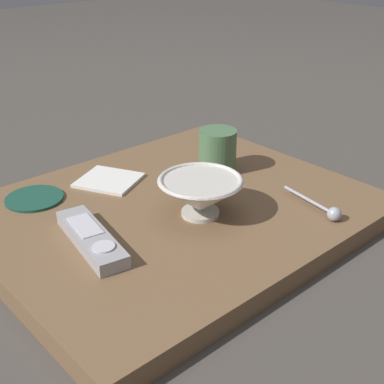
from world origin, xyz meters
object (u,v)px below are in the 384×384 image
Objects in this scene: coffee_mug at (217,151)px; tv_remote_near at (91,238)px; cereal_bowl at (200,194)px; teaspoon at (328,211)px; folded_napkin at (109,180)px; drink_coaster at (34,198)px.

coffee_mug is 0.46× the size of tv_remote_near.
cereal_bowl is 1.09× the size of teaspoon.
tv_remote_near is at bearing 11.76° from coffee_mug.
folded_napkin is 1.37× the size of drink_coaster.
teaspoon is 0.93× the size of folded_napkin.
drink_coaster is (-0.00, -0.20, -0.01)m from tv_remote_near.
cereal_bowl is 1.39× the size of drink_coaster.
cereal_bowl is 0.20m from tv_remote_near.
tv_remote_near is 0.23m from folded_napkin.
cereal_bowl reaches higher than drink_coaster.
teaspoon is at bearing 135.85° from cereal_bowl.
teaspoon is (-0.16, 0.15, -0.03)m from cereal_bowl.
coffee_mug is 0.23m from folded_napkin.
cereal_bowl is 0.77× the size of tv_remote_near.
coffee_mug reaches higher than teaspoon.
drink_coaster is (0.15, -0.03, -0.00)m from folded_napkin.
cereal_bowl is at bearing 101.18° from folded_napkin.
folded_napkin is (-0.15, -0.18, -0.01)m from tv_remote_near.
drink_coaster is (0.19, -0.25, -0.04)m from cereal_bowl.
folded_napkin reaches higher than drink_coaster.
drink_coaster is at bearing -21.03° from coffee_mug.
folded_napkin is at bearing -130.43° from tv_remote_near.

